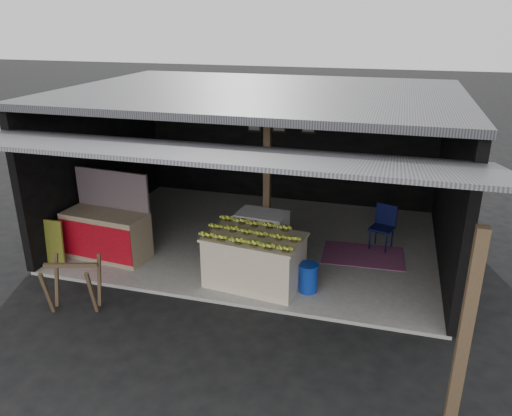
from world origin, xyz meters
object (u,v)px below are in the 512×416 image
(banana_table, at_px, (254,260))
(water_barrel, at_px, (308,279))
(plastic_chair, at_px, (384,223))
(white_crate, at_px, (262,238))
(sawhorse, at_px, (73,281))
(neighbor_stall, at_px, (107,232))

(banana_table, relative_size, water_barrel, 3.74)
(banana_table, relative_size, plastic_chair, 1.97)
(banana_table, height_order, water_barrel, banana_table)
(banana_table, height_order, white_crate, white_crate)
(sawhorse, bearing_deg, plastic_chair, 21.28)
(banana_table, distance_m, water_barrel, 0.93)
(banana_table, bearing_deg, plastic_chair, 52.70)
(white_crate, xyz_separation_m, neighbor_stall, (-2.82, -0.56, 0.00))
(white_crate, distance_m, sawhorse, 3.26)
(sawhorse, height_order, water_barrel, sawhorse)
(banana_table, relative_size, neighbor_stall, 1.05)
(neighbor_stall, bearing_deg, sawhorse, -69.47)
(banana_table, distance_m, sawhorse, 2.85)
(neighbor_stall, height_order, plastic_chair, neighbor_stall)
(plastic_chair, bearing_deg, water_barrel, -100.07)
(sawhorse, height_order, plastic_chair, plastic_chair)
(neighbor_stall, xyz_separation_m, plastic_chair, (4.91, 1.81, 0.02))
(banana_table, bearing_deg, neighbor_stall, -178.21)
(neighbor_stall, xyz_separation_m, sawhorse, (0.46, -1.69, -0.03))
(water_barrel, relative_size, plastic_chair, 0.53)
(banana_table, xyz_separation_m, white_crate, (-0.10, 0.81, 0.04))
(neighbor_stall, distance_m, sawhorse, 1.75)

